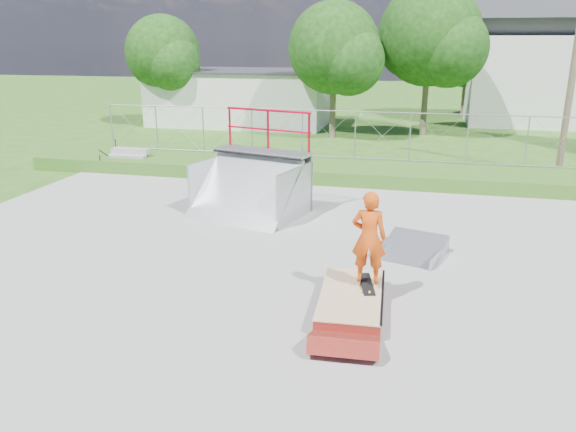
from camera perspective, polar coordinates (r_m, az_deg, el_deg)
name	(u,v)px	position (r m, az deg, el deg)	size (l,w,h in m)	color
ground	(294,285)	(11.60, 0.57, -6.99)	(120.00, 120.00, 0.00)	#2D5719
concrete_pad	(294,284)	(11.60, 0.57, -6.90)	(20.00, 16.00, 0.04)	gray
grass_berm	(351,171)	(20.46, 6.39, 4.52)	(24.00, 3.00, 0.50)	#2D5719
grind_box	(351,302)	(10.57, 6.46, -8.64)	(1.25, 2.40, 0.35)	maroon
quarter_pipe	(248,166)	(15.71, -4.13, 5.07)	(2.88, 2.43, 2.88)	#A3A7AB
flat_bank_ramp	(412,249)	(13.25, 12.47, -3.28)	(1.33, 1.42, 0.41)	#A3A7AB
skateboard	(367,285)	(10.75, 8.00, -6.93)	(0.22, 0.80, 0.02)	black
skater	(369,241)	(10.43, 8.20, -2.55)	(0.64, 0.42, 1.75)	#D4460E
concrete_stairs	(125,161)	(22.30, -16.19, 5.41)	(1.50, 1.60, 0.80)	gray
chain_link_fence	(355,135)	(21.21, 6.83, 8.14)	(20.00, 0.06, 1.80)	gray
utility_building_flat	(243,98)	(34.07, -4.62, 11.89)	(10.00, 6.00, 3.00)	silver
gable_house	(542,57)	(36.94, 24.41, 14.51)	(8.40, 6.08, 8.94)	silver
utility_pole	(574,63)	(22.92, 27.08, 13.65)	(0.24, 0.24, 8.00)	brown
tree_left_near	(339,52)	(28.44, 5.16, 16.30)	(4.76, 4.48, 6.65)	brown
tree_center	(435,38)	(30.12, 14.73, 17.04)	(5.44, 5.12, 7.60)	brown
tree_left_far	(166,56)	(33.28, -12.33, 15.63)	(4.42, 4.16, 6.18)	brown
tree_back_mid	(471,59)	(38.30, 18.13, 14.93)	(4.08, 3.84, 5.70)	brown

